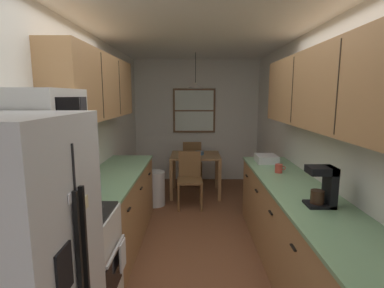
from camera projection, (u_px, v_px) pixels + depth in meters
The scene contains 24 objects.
ground_plane at pixel (198, 234), 3.91m from camera, with size 12.00×12.00×0.00m, color brown.
wall_left at pixel (91, 139), 3.71m from camera, with size 0.10×9.00×2.55m, color silver.
wall_right at pixel (306, 139), 3.69m from camera, with size 0.10×9.00×2.55m, color silver.
wall_back at pixel (196, 121), 6.32m from camera, with size 4.40×0.10×2.55m, color silver.
ceiling_slab at pixel (198, 29), 3.49m from camera, with size 4.40×9.00×0.08m, color white.
refrigerator at pixel (17, 281), 1.53m from camera, with size 0.70×0.80×1.72m.
stove_range at pixel (73, 269), 2.31m from camera, with size 0.66×0.61×1.10m.
microwave_over_range at pixel (46, 112), 2.11m from camera, with size 0.39×0.63×0.33m.
counter_left at pixel (116, 208), 3.62m from camera, with size 0.64×2.03×0.90m.
upper_cabinets_left at pixel (98, 87), 3.33m from camera, with size 0.33×2.11×0.71m.
counter_right at pixel (301, 237), 2.87m from camera, with size 0.64×3.31×0.90m.
upper_cabinets_right at pixel (329, 89), 2.59m from camera, with size 0.33×2.99×0.73m.
dining_table at pixel (195, 161), 5.41m from camera, with size 0.89×0.79×0.74m.
dining_chair_near at pixel (190, 176), 4.83m from camera, with size 0.41×0.41×0.90m.
dining_chair_far at pixel (192, 161), 6.02m from camera, with size 0.42×0.42×0.90m.
pendant_light at pixel (196, 86), 5.18m from camera, with size 0.31×0.31×0.62m.
back_window at pixel (194, 111), 6.21m from camera, with size 0.89×0.05×0.92m.
trash_bin at pixel (155, 188), 4.91m from camera, with size 0.33×0.33×0.57m, color silver.
storage_canister at pixel (94, 182), 2.80m from camera, with size 0.13×0.13×0.19m.
dish_towel at pixel (123, 255), 2.45m from camera, with size 0.02×0.16×0.24m, color white.
coffee_maker at pixel (324, 186), 2.44m from camera, with size 0.22×0.18×0.34m.
mug_by_coffeemaker at pixel (279, 168), 3.52m from camera, with size 0.12×0.09×0.10m.
dish_rack at pixel (266, 159), 4.07m from camera, with size 0.28×0.34×0.10m, color silver.
table_serving_bowl at pixel (199, 153), 5.38m from camera, with size 0.17×0.17×0.06m, color #4C7299.
Camera 1 is at (-0.04, -2.66, 1.81)m, focal length 27.63 mm.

